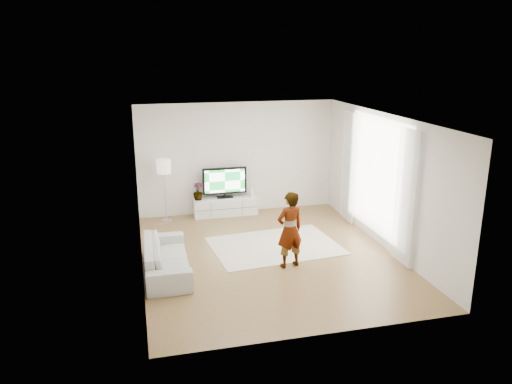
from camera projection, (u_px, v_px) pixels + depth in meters
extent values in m
plane|color=olive|center=(268.00, 256.00, 10.15)|extent=(6.00, 6.00, 0.00)
plane|color=white|center=(269.00, 118.00, 9.37)|extent=(6.00, 6.00, 0.00)
cube|color=silver|center=(138.00, 198.00, 9.18)|extent=(0.02, 6.00, 2.80)
cube|color=silver|center=(385.00, 182.00, 10.34)|extent=(0.02, 6.00, 2.80)
cube|color=silver|center=(237.00, 158.00, 12.56)|extent=(5.00, 0.02, 2.80)
cube|color=silver|center=(326.00, 246.00, 6.96)|extent=(5.00, 0.02, 2.80)
cube|color=white|center=(378.00, 176.00, 10.60)|extent=(0.01, 2.60, 2.50)
cube|color=white|center=(406.00, 198.00, 9.39)|extent=(0.04, 0.70, 2.60)
cube|color=white|center=(349.00, 167.00, 11.82)|extent=(0.04, 0.70, 2.60)
cube|color=white|center=(225.00, 206.00, 12.58)|extent=(1.60, 0.45, 0.45)
cube|color=black|center=(227.00, 209.00, 12.36)|extent=(1.55, 0.00, 0.01)
cube|color=black|center=(211.00, 210.00, 12.27)|extent=(0.01, 0.00, 0.40)
cube|color=black|center=(243.00, 208.00, 12.46)|extent=(0.01, 0.00, 0.40)
cube|color=black|center=(225.00, 197.00, 12.54)|extent=(0.39, 0.22, 0.02)
cube|color=black|center=(225.00, 195.00, 12.53)|extent=(0.08, 0.05, 0.08)
cube|color=black|center=(225.00, 181.00, 12.42)|extent=(1.11, 0.06, 0.67)
cube|color=#168A31|center=(225.00, 181.00, 12.39)|extent=(1.01, 0.01, 0.57)
cube|color=white|center=(252.00, 191.00, 12.64)|extent=(0.10, 0.18, 0.24)
cube|color=#4CB2FF|center=(253.00, 191.00, 12.55)|extent=(0.01, 0.00, 0.13)
imported|color=#3F7238|center=(198.00, 191.00, 12.30)|extent=(0.26, 0.26, 0.43)
cube|color=silver|center=(275.00, 246.00, 10.64)|extent=(2.80, 2.14, 0.01)
imported|color=#334772|center=(290.00, 230.00, 9.43)|extent=(0.61, 0.47, 1.49)
imported|color=beige|center=(166.00, 257.00, 9.33)|extent=(0.83, 2.05, 0.60)
cylinder|color=silver|center=(167.00, 220.00, 12.20)|extent=(0.27, 0.27, 0.02)
cylinder|color=silver|center=(165.00, 197.00, 12.03)|extent=(0.03, 0.03, 1.19)
cylinder|color=white|center=(164.00, 166.00, 11.82)|extent=(0.34, 0.34, 0.33)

